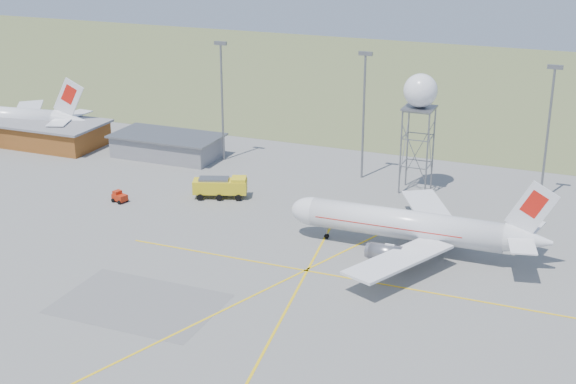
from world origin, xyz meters
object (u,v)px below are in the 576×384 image
at_px(radar_tower, 418,127).
at_px(baggage_tug, 120,198).
at_px(airliner_main, 409,226).
at_px(fire_truck, 222,188).

bearing_deg(radar_tower, baggage_tug, -151.44).
relative_size(airliner_main, baggage_tug, 13.55).
relative_size(airliner_main, fire_truck, 3.96).
bearing_deg(airliner_main, baggage_tug, -2.20).
xyz_separation_m(airliner_main, fire_truck, (-31.05, 8.60, -1.96)).
distance_m(radar_tower, baggage_tug, 46.13).
bearing_deg(baggage_tug, airliner_main, 14.67).
xyz_separation_m(fire_truck, baggage_tug, (-13.26, -7.49, -0.91)).
bearing_deg(airliner_main, fire_truck, -16.25).
xyz_separation_m(radar_tower, fire_truck, (-26.36, -14.08, -8.76)).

